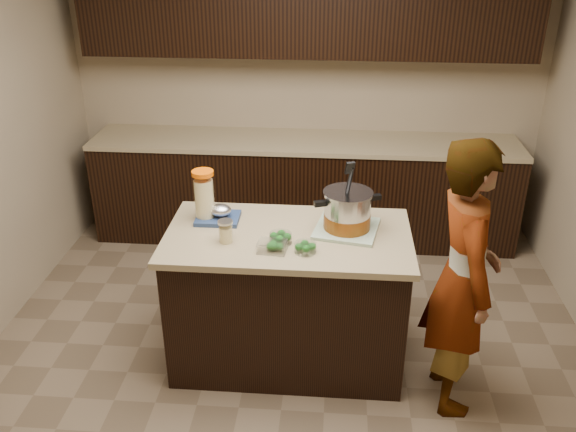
% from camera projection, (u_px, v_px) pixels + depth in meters
% --- Properties ---
extents(ground_plane, '(4.00, 4.00, 0.00)m').
position_uv_depth(ground_plane, '(288.00, 355.00, 4.00)').
color(ground_plane, brown).
rests_on(ground_plane, ground).
extents(room_shell, '(4.04, 4.04, 2.72)m').
position_uv_depth(room_shell, '(288.00, 99.00, 3.24)').
color(room_shell, tan).
rests_on(room_shell, ground).
extents(back_cabinets, '(3.60, 0.63, 2.33)m').
position_uv_depth(back_cabinets, '(305.00, 134.00, 5.14)').
color(back_cabinets, black).
rests_on(back_cabinets, ground).
extents(island, '(1.46, 0.81, 0.90)m').
position_uv_depth(island, '(288.00, 297.00, 3.80)').
color(island, black).
rests_on(island, ground).
extents(dish_towel, '(0.42, 0.42, 0.02)m').
position_uv_depth(dish_towel, '(346.00, 229.00, 3.65)').
color(dish_towel, '#618E60').
rests_on(dish_towel, island).
extents(stock_pot, '(0.40, 0.38, 0.42)m').
position_uv_depth(stock_pot, '(347.00, 212.00, 3.60)').
color(stock_pot, '#B7B7BC').
rests_on(stock_pot, dish_towel).
extents(lemonade_pitcher, '(0.16, 0.16, 0.32)m').
position_uv_depth(lemonade_pitcher, '(204.00, 198.00, 3.71)').
color(lemonade_pitcher, '#DECB88').
rests_on(lemonade_pitcher, island).
extents(mason_jar, '(0.11, 0.11, 0.14)m').
position_uv_depth(mason_jar, '(226.00, 232.00, 3.49)').
color(mason_jar, '#DECB88').
rests_on(mason_jar, island).
extents(broccoli_tub_left, '(0.16, 0.16, 0.06)m').
position_uv_depth(broccoli_tub_left, '(281.00, 239.00, 3.50)').
color(broccoli_tub_left, silver).
rests_on(broccoli_tub_left, island).
extents(broccoli_tub_right, '(0.14, 0.14, 0.06)m').
position_uv_depth(broccoli_tub_right, '(305.00, 248.00, 3.40)').
color(broccoli_tub_right, silver).
rests_on(broccoli_tub_right, island).
extents(broccoli_tub_rect, '(0.17, 0.13, 0.06)m').
position_uv_depth(broccoli_tub_rect, '(272.00, 247.00, 3.41)').
color(broccoli_tub_rect, silver).
rests_on(broccoli_tub_rect, island).
extents(blue_tray, '(0.27, 0.21, 0.10)m').
position_uv_depth(blue_tray, '(219.00, 215.00, 3.75)').
color(blue_tray, navy).
rests_on(blue_tray, island).
extents(person, '(0.44, 0.62, 1.62)m').
position_uv_depth(person, '(462.00, 279.00, 3.33)').
color(person, gray).
rests_on(person, ground).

